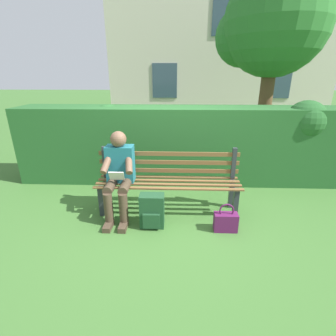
{
  "coord_description": "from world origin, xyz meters",
  "views": [
    {
      "loc": [
        -0.12,
        3.25,
        1.92
      ],
      "look_at": [
        0.0,
        0.1,
        0.72
      ],
      "focal_mm": 26.56,
      "sensor_mm": 36.0,
      "label": 1
    }
  ],
  "objects_px": {
    "tree": "(270,27)",
    "handbag": "(226,221)",
    "person_seated": "(119,173)",
    "park_bench": "(168,180)",
    "backpack": "(152,211)"
  },
  "relations": [
    {
      "from": "tree",
      "to": "backpack",
      "type": "xyz_separation_m",
      "value": [
        2.34,
        3.5,
        -2.67
      ]
    },
    {
      "from": "person_seated",
      "to": "handbag",
      "type": "height_order",
      "value": "person_seated"
    },
    {
      "from": "park_bench",
      "to": "backpack",
      "type": "relative_size",
      "value": 4.47
    },
    {
      "from": "person_seated",
      "to": "park_bench",
      "type": "bearing_deg",
      "value": -165.71
    },
    {
      "from": "park_bench",
      "to": "backpack",
      "type": "distance_m",
      "value": 0.57
    },
    {
      "from": "backpack",
      "to": "person_seated",
      "type": "bearing_deg",
      "value": -31.76
    },
    {
      "from": "tree",
      "to": "handbag",
      "type": "distance_m",
      "value": 4.72
    },
    {
      "from": "backpack",
      "to": "handbag",
      "type": "bearing_deg",
      "value": 175.89
    },
    {
      "from": "tree",
      "to": "backpack",
      "type": "distance_m",
      "value": 4.99
    },
    {
      "from": "park_bench",
      "to": "handbag",
      "type": "xyz_separation_m",
      "value": [
        -0.76,
        0.54,
        -0.34
      ]
    },
    {
      "from": "park_bench",
      "to": "handbag",
      "type": "bearing_deg",
      "value": 144.76
    },
    {
      "from": "park_bench",
      "to": "handbag",
      "type": "distance_m",
      "value": 0.99
    },
    {
      "from": "park_bench",
      "to": "person_seated",
      "type": "distance_m",
      "value": 0.72
    },
    {
      "from": "person_seated",
      "to": "tree",
      "type": "height_order",
      "value": "tree"
    },
    {
      "from": "backpack",
      "to": "handbag",
      "type": "relative_size",
      "value": 1.18
    }
  ]
}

